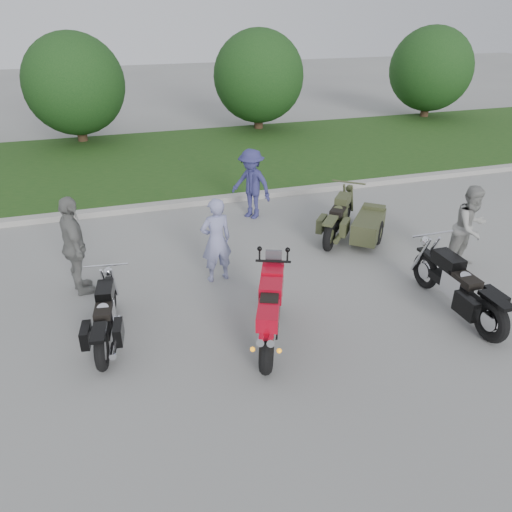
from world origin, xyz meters
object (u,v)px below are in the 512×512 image
object	(u,v)px
person_stripe	(216,240)
person_denim	(251,184)
sportbike_red	(270,310)
cruiser_left	(106,320)
cruiser_right	(461,290)
person_grey	(470,227)
cruiser_sidecar	(356,223)
person_back	(75,246)

from	to	relation	value
person_stripe	person_denim	distance (m)	3.24
sportbike_red	cruiser_left	size ratio (longest dim) A/B	0.98
cruiser_right	person_grey	size ratio (longest dim) A/B	1.44
sportbike_red	cruiser_sidecar	distance (m)	4.32
cruiser_left	sportbike_red	bearing A→B (deg)	-9.82
sportbike_red	cruiser_right	world-z (taller)	sportbike_red
sportbike_red	person_stripe	size ratio (longest dim) A/B	1.21
cruiser_left	person_grey	bearing A→B (deg)	11.67
cruiser_left	person_grey	world-z (taller)	person_grey
sportbike_red	person_stripe	bearing A→B (deg)	120.82
person_denim	person_grey	bearing A→B (deg)	4.53
sportbike_red	cruiser_right	distance (m)	3.37
person_grey	person_stripe	bearing A→B (deg)	154.48
person_stripe	sportbike_red	bearing A→B (deg)	89.68
person_stripe	person_denim	xyz separation A→B (m)	(1.56, 2.83, 0.03)
cruiser_right	person_denim	size ratio (longest dim) A/B	1.42
cruiser_sidecar	person_denim	world-z (taller)	person_denim
cruiser_left	person_back	size ratio (longest dim) A/B	1.11
person_grey	cruiser_sidecar	bearing A→B (deg)	116.76
cruiser_left	person_stripe	size ratio (longest dim) A/B	1.24
cruiser_left	person_denim	xyz separation A→B (m)	(3.70, 4.26, 0.46)
sportbike_red	person_grey	xyz separation A→B (m)	(4.63, 1.24, 0.26)
cruiser_sidecar	person_grey	world-z (taller)	person_grey
person_back	cruiser_left	bearing A→B (deg)	-178.82
cruiser_right	cruiser_sidecar	distance (m)	3.26
sportbike_red	cruiser_right	bearing A→B (deg)	18.82
cruiser_right	person_back	distance (m)	6.81
sportbike_red	cruiser_left	distance (m)	2.58
cruiser_right	person_denim	distance (m)	5.70
cruiser_left	person_back	world-z (taller)	person_back
sportbike_red	cruiser_right	xyz separation A→B (m)	(3.36, -0.23, -0.11)
cruiser_sidecar	cruiser_left	bearing A→B (deg)	-118.41
cruiser_left	cruiser_right	bearing A→B (deg)	-1.90
cruiser_sidecar	person_back	xyz separation A→B (m)	(-5.93, -0.49, 0.52)
cruiser_right	person_back	world-z (taller)	person_back
sportbike_red	cruiser_right	size ratio (longest dim) A/B	0.83
person_back	cruiser_right	bearing A→B (deg)	-125.61
cruiser_left	person_denim	world-z (taller)	person_denim
person_stripe	person_back	world-z (taller)	person_back
cruiser_sidecar	cruiser_right	bearing A→B (deg)	-45.35
person_back	person_denim	bearing A→B (deg)	-70.09
cruiser_left	person_grey	distance (m)	7.11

